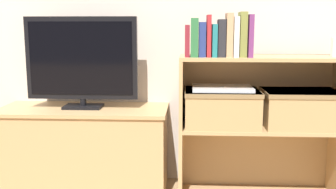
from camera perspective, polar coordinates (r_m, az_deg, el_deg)
tv_stand at (r=2.43m, az=-11.96°, el=-7.76°), size 0.99×0.41×0.51m
tv at (r=2.33m, az=-12.43°, el=4.87°), size 0.65×0.14×0.53m
bookshelf_lower_tier at (r=2.41m, az=12.77°, el=-7.44°), size 0.92×0.33×0.42m
bookshelf_upper_tier at (r=2.32m, az=13.15°, el=2.20°), size 0.92×0.33×0.39m
book_maroon at (r=2.15m, az=2.83°, el=7.78°), size 0.03×0.13×0.17m
book_forest at (r=2.14m, az=3.86°, el=8.24°), size 0.04×0.14×0.21m
book_navy at (r=2.15m, az=4.98°, el=7.95°), size 0.04×0.12×0.19m
book_crimson at (r=2.15m, az=5.92°, el=8.44°), size 0.02×0.14×0.22m
book_teal at (r=2.15m, az=6.73°, el=7.79°), size 0.03×0.14×0.17m
book_charcoal at (r=2.15m, az=7.75°, el=8.09°), size 0.04×0.12×0.20m
book_tan at (r=2.15m, az=8.83°, el=8.50°), size 0.03×0.13×0.23m
book_ivory at (r=2.16m, az=9.74°, el=8.24°), size 0.03×0.15×0.21m
book_olive at (r=2.16m, az=10.74°, el=8.54°), size 0.04×0.13×0.24m
book_plum at (r=2.17m, az=11.73°, el=8.32°), size 0.03×0.16×0.22m
storage_basket_left at (r=2.24m, az=7.80°, el=-1.66°), size 0.42×0.30×0.20m
storage_basket_right at (r=2.32m, az=18.69°, el=-1.70°), size 0.42×0.30×0.20m
laptop at (r=2.23m, az=7.86°, el=0.92°), size 0.33×0.23×0.02m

